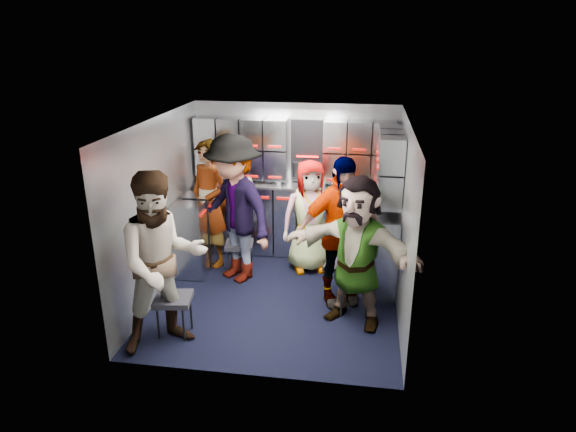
# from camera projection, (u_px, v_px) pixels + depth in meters

# --- Properties ---
(floor) EXTENTS (3.00, 3.00, 0.00)m
(floor) POSITION_uv_depth(u_px,v_px,m) (278.00, 297.00, 6.17)
(floor) COLOR black
(floor) RESTS_ON ground
(wall_back) EXTENTS (2.80, 0.04, 2.10)m
(wall_back) POSITION_uv_depth(u_px,v_px,m) (295.00, 179.00, 7.20)
(wall_back) COLOR #969CA3
(wall_back) RESTS_ON ground
(wall_left) EXTENTS (0.04, 3.00, 2.10)m
(wall_left) POSITION_uv_depth(u_px,v_px,m) (159.00, 209.00, 6.00)
(wall_left) COLOR #969CA3
(wall_left) RESTS_ON ground
(wall_right) EXTENTS (0.04, 3.00, 2.10)m
(wall_right) POSITION_uv_depth(u_px,v_px,m) (403.00, 221.00, 5.61)
(wall_right) COLOR #969CA3
(wall_right) RESTS_ON ground
(ceiling) EXTENTS (2.80, 3.00, 0.02)m
(ceiling) POSITION_uv_depth(u_px,v_px,m) (276.00, 122.00, 5.44)
(ceiling) COLOR silver
(ceiling) RESTS_ON wall_back
(cart_bank_back) EXTENTS (2.68, 0.38, 0.99)m
(cart_bank_back) POSITION_uv_depth(u_px,v_px,m) (293.00, 221.00, 7.19)
(cart_bank_back) COLOR #A1A6B1
(cart_bank_back) RESTS_ON ground
(cart_bank_left) EXTENTS (0.38, 0.76, 0.99)m
(cart_bank_left) POSITION_uv_depth(u_px,v_px,m) (195.00, 235.00, 6.68)
(cart_bank_left) COLOR #A1A6B1
(cart_bank_left) RESTS_ON ground
(counter) EXTENTS (2.68, 0.42, 0.03)m
(counter) POSITION_uv_depth(u_px,v_px,m) (293.00, 185.00, 7.01)
(counter) COLOR #BABDC2
(counter) RESTS_ON cart_bank_back
(locker_bank_back) EXTENTS (2.68, 0.28, 0.82)m
(locker_bank_back) POSITION_uv_depth(u_px,v_px,m) (294.00, 150.00, 6.91)
(locker_bank_back) COLOR #A1A6B1
(locker_bank_back) RESTS_ON wall_back
(locker_bank_right) EXTENTS (0.28, 1.00, 0.82)m
(locker_bank_right) POSITION_uv_depth(u_px,v_px,m) (390.00, 166.00, 6.13)
(locker_bank_right) COLOR #A1A6B1
(locker_bank_right) RESTS_ON wall_right
(right_cabinet) EXTENTS (0.28, 1.20, 1.00)m
(right_cabinet) POSITION_uv_depth(u_px,v_px,m) (385.00, 245.00, 6.38)
(right_cabinet) COLOR #A1A6B1
(right_cabinet) RESTS_ON ground
(coffee_niche) EXTENTS (0.46, 0.16, 0.84)m
(coffee_niche) POSITION_uv_depth(u_px,v_px,m) (308.00, 151.00, 6.94)
(coffee_niche) COLOR black
(coffee_niche) RESTS_ON wall_back
(red_latch_strip) EXTENTS (2.60, 0.02, 0.03)m
(red_latch_strip) POSITION_uv_depth(u_px,v_px,m) (291.00, 199.00, 6.87)
(red_latch_strip) COLOR #9F0C08
(red_latch_strip) RESTS_ON cart_bank_back
(jump_seat_near_left) EXTENTS (0.42, 0.40, 0.44)m
(jump_seat_near_left) POSITION_uv_depth(u_px,v_px,m) (173.00, 301.00, 5.29)
(jump_seat_near_left) COLOR black
(jump_seat_near_left) RESTS_ON ground
(jump_seat_mid_left) EXTENTS (0.39, 0.38, 0.41)m
(jump_seat_mid_left) POSITION_uv_depth(u_px,v_px,m) (239.00, 246.00, 6.68)
(jump_seat_mid_left) COLOR black
(jump_seat_mid_left) RESTS_ON ground
(jump_seat_center) EXTENTS (0.44, 0.43, 0.46)m
(jump_seat_center) POSITION_uv_depth(u_px,v_px,m) (311.00, 235.00, 6.92)
(jump_seat_center) COLOR black
(jump_seat_center) RESTS_ON ground
(jump_seat_mid_right) EXTENTS (0.39, 0.37, 0.40)m
(jump_seat_mid_right) POSITION_uv_depth(u_px,v_px,m) (339.00, 267.00, 6.13)
(jump_seat_mid_right) COLOR black
(jump_seat_mid_right) RESTS_ON ground
(jump_seat_near_right) EXTENTS (0.41, 0.39, 0.44)m
(jump_seat_near_right) POSITION_uv_depth(u_px,v_px,m) (355.00, 282.00, 5.70)
(jump_seat_near_right) COLOR black
(jump_seat_near_right) RESTS_ON ground
(attendant_standing) EXTENTS (0.74, 0.66, 1.71)m
(attendant_standing) POSITION_uv_depth(u_px,v_px,m) (209.00, 204.00, 6.76)
(attendant_standing) COLOR black
(attendant_standing) RESTS_ON ground
(attendant_arc_a) EXTENTS (1.12, 1.07, 1.83)m
(attendant_arc_a) POSITION_uv_depth(u_px,v_px,m) (162.00, 262.00, 4.94)
(attendant_arc_a) COLOR black
(attendant_arc_a) RESTS_ON ground
(attendant_arc_b) EXTENTS (1.39, 1.26, 1.87)m
(attendant_arc_b) POSITION_uv_depth(u_px,v_px,m) (234.00, 209.00, 6.32)
(attendant_arc_b) COLOR black
(attendant_arc_b) RESTS_ON ground
(attendant_arc_c) EXTENTS (0.84, 0.67, 1.49)m
(attendant_arc_c) POSITION_uv_depth(u_px,v_px,m) (310.00, 216.00, 6.64)
(attendant_arc_c) COLOR black
(attendant_arc_c) RESTS_ON ground
(attendant_arc_d) EXTENTS (1.11, 0.80, 1.75)m
(attendant_arc_d) POSITION_uv_depth(u_px,v_px,m) (340.00, 232.00, 5.78)
(attendant_arc_d) COLOR black
(attendant_arc_d) RESTS_ON ground
(attendant_arc_e) EXTENTS (1.61, 1.04, 1.66)m
(attendant_arc_e) POSITION_uv_depth(u_px,v_px,m) (356.00, 252.00, 5.38)
(attendant_arc_e) COLOR black
(attendant_arc_e) RESTS_ON ground
(bottle_left) EXTENTS (0.06, 0.06, 0.26)m
(bottle_left) POSITION_uv_depth(u_px,v_px,m) (279.00, 175.00, 6.94)
(bottle_left) COLOR white
(bottle_left) RESTS_ON counter
(bottle_mid) EXTENTS (0.06, 0.06, 0.25)m
(bottle_mid) POSITION_uv_depth(u_px,v_px,m) (249.00, 175.00, 7.01)
(bottle_mid) COLOR white
(bottle_mid) RESTS_ON counter
(bottle_right) EXTENTS (0.06, 0.06, 0.25)m
(bottle_right) POSITION_uv_depth(u_px,v_px,m) (323.00, 178.00, 6.86)
(bottle_right) COLOR white
(bottle_right) RESTS_ON counter
(cup_left) EXTENTS (0.09, 0.09, 0.11)m
(cup_left) POSITION_uv_depth(u_px,v_px,m) (249.00, 180.00, 7.02)
(cup_left) COLOR tan
(cup_left) RESTS_ON counter
(cup_right) EXTENTS (0.08, 0.08, 0.09)m
(cup_right) POSITION_uv_depth(u_px,v_px,m) (355.00, 185.00, 6.82)
(cup_right) COLOR tan
(cup_right) RESTS_ON counter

